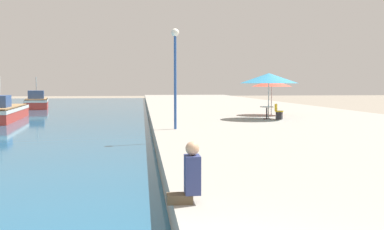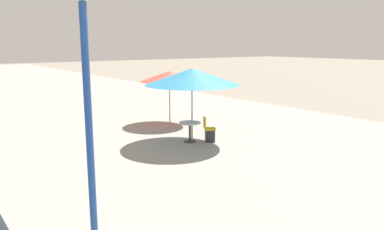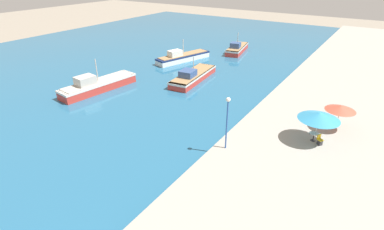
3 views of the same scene
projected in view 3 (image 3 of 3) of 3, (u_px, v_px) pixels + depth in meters
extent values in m
cube|color=#235B7F|center=(139.00, 51.00, 55.44)|extent=(56.00, 90.00, 0.04)
cube|color=gray|center=(353.00, 88.00, 37.84)|extent=(16.00, 90.00, 0.65)
cube|color=red|center=(99.00, 86.00, 37.74)|extent=(3.60, 10.23, 1.16)
cube|color=silver|center=(98.00, 82.00, 37.54)|extent=(3.66, 10.34, 0.25)
cube|color=#ADA89E|center=(98.00, 81.00, 37.46)|extent=(3.31, 9.41, 0.10)
cube|color=#B7B2A8|center=(85.00, 80.00, 36.00)|extent=(1.92, 2.39, 1.05)
cylinder|color=#B7B2A8|center=(97.00, 70.00, 36.81)|extent=(0.12, 0.12, 2.79)
cube|color=red|center=(193.00, 77.00, 41.15)|extent=(3.57, 9.71, 0.94)
cube|color=silver|center=(193.00, 74.00, 40.99)|extent=(3.63, 9.81, 0.25)
cube|color=#99754C|center=(193.00, 73.00, 40.91)|extent=(3.28, 8.94, 0.10)
cube|color=#334C7F|center=(188.00, 73.00, 39.38)|extent=(2.02, 2.27, 0.85)
cylinder|color=#B7B2A8|center=(193.00, 65.00, 40.39)|extent=(0.12, 0.12, 2.26)
cube|color=white|center=(183.00, 58.00, 49.45)|extent=(4.80, 9.97, 1.01)
cube|color=navy|center=(183.00, 56.00, 49.28)|extent=(4.87, 10.08, 0.25)
cube|color=#99754C|center=(183.00, 54.00, 49.20)|extent=(4.41, 9.18, 0.10)
cube|color=silver|center=(175.00, 53.00, 47.98)|extent=(1.99, 2.48, 0.91)
cylinder|color=#B7B2A8|center=(183.00, 47.00, 48.63)|extent=(0.12, 0.12, 2.43)
cube|color=red|center=(237.00, 49.00, 54.50)|extent=(3.79, 8.15, 1.00)
cube|color=silver|center=(237.00, 47.00, 54.33)|extent=(3.85, 8.24, 0.25)
cube|color=#99754C|center=(237.00, 46.00, 54.25)|extent=(3.49, 7.50, 0.10)
cube|color=#334C7F|center=(236.00, 45.00, 52.89)|extent=(1.93, 2.01, 0.90)
cylinder|color=#B7B2A8|center=(238.00, 39.00, 53.69)|extent=(0.12, 0.12, 2.40)
cylinder|color=#B7B7B7|center=(316.00, 129.00, 25.35)|extent=(0.06, 0.06, 2.26)
cone|color=teal|center=(319.00, 116.00, 24.78)|extent=(3.44, 3.44, 0.60)
cylinder|color=#B7B7B7|center=(338.00, 119.00, 27.28)|extent=(0.06, 0.06, 2.06)
cone|color=#E04C38|center=(341.00, 108.00, 26.78)|extent=(2.65, 2.65, 0.46)
cylinder|color=#333338|center=(313.00, 140.00, 25.89)|extent=(0.44, 0.44, 0.04)
cylinder|color=#333338|center=(313.00, 137.00, 25.74)|extent=(0.08, 0.08, 0.70)
cylinder|color=beige|center=(314.00, 133.00, 25.58)|extent=(0.80, 0.80, 0.04)
cube|color=#2D2D33|center=(320.00, 142.00, 25.19)|extent=(0.47, 0.47, 0.45)
cube|color=gold|center=(320.00, 140.00, 25.08)|extent=(0.55, 0.55, 0.06)
cube|color=gold|center=(319.00, 136.00, 25.14)|extent=(0.26, 0.37, 0.40)
cylinder|color=#28519E|center=(227.00, 126.00, 23.93)|extent=(0.12, 0.12, 4.20)
sphere|color=white|center=(228.00, 100.00, 22.91)|extent=(0.36, 0.36, 0.36)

